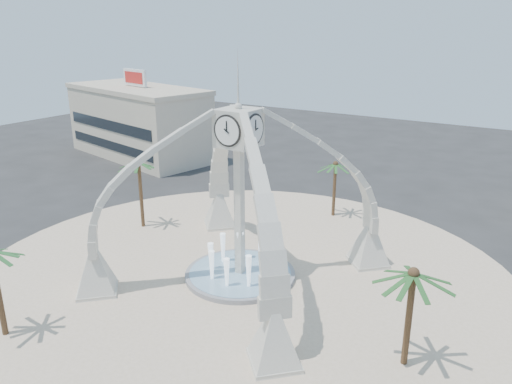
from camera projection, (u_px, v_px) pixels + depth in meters
The scene contains 8 objects.
ground at pixel (240, 277), 36.41m from camera, with size 140.00×140.00×0.00m, color #282828.
plaza at pixel (240, 277), 36.40m from camera, with size 40.00×40.00×0.06m, color beige.
clock_tower at pixel (239, 193), 34.35m from camera, with size 17.94×17.94×16.30m.
fountain at pixel (240, 274), 36.32m from camera, with size 8.00×8.00×3.62m.
building_nw at pixel (138, 122), 68.80m from camera, with size 23.75×13.73×11.90m.
palm_east at pixel (414, 275), 25.38m from camera, with size 4.38×4.38×6.22m.
palm_west at pixel (139, 164), 43.63m from camera, with size 4.05×4.05×6.73m.
palm_north at pixel (336, 165), 46.52m from camera, with size 4.20×4.20×5.80m.
Camera 1 is at (18.51, -26.80, 17.47)m, focal length 35.00 mm.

